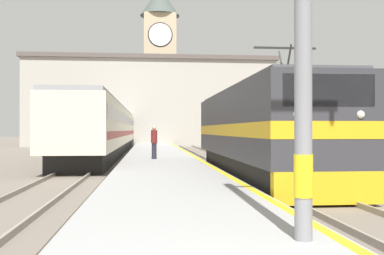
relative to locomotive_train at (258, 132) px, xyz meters
The scene contains 9 objects.
ground_plane 16.25m from the locomotive_train, 102.98° to the left, with size 200.00×200.00×0.00m, color #70665B.
platform 11.45m from the locomotive_train, 108.67° to the left, with size 4.19×140.00×0.37m.
rail_track_near 10.89m from the locomotive_train, 90.00° to the left, with size 2.83×140.00×0.16m.
rail_track_far 13.21m from the locomotive_train, 124.87° to the left, with size 2.83×140.00×0.16m.
locomotive_train is the anchor object (origin of this frame).
passenger_train 28.50m from the locomotive_train, 105.22° to the left, with size 2.92×54.06×3.68m.
person_on_platform 7.70m from the locomotive_train, 121.75° to the left, with size 0.34×0.34×1.77m.
clock_tower 52.72m from the locomotive_train, 92.84° to the left, with size 6.04×6.04×23.80m.
station_building 39.29m from the locomotive_train, 95.82° to the left, with size 30.02×9.81×10.68m.
Camera 1 is at (-0.75, -3.23, 1.91)m, focal length 42.00 mm.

